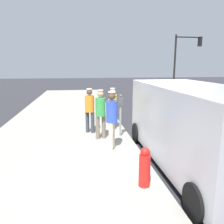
# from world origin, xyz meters

# --- Properties ---
(ground_plane) EXTENTS (80.00, 80.00, 0.00)m
(ground_plane) POSITION_xyz_m (0.00, 0.00, 0.00)
(ground_plane) COLOR #2D2D33
(sidewalk_slab) EXTENTS (5.00, 32.00, 0.15)m
(sidewalk_slab) POSITION_xyz_m (3.50, 0.00, 0.07)
(sidewalk_slab) COLOR #9E998E
(sidewalk_slab) RESTS_ON ground
(parking_meter_near) EXTENTS (0.14, 0.18, 1.52)m
(parking_meter_near) POSITION_xyz_m (1.35, -0.40, 1.18)
(parking_meter_near) COLOR gray
(parking_meter_near) RESTS_ON sidewalk_slab
(pedestrian_in_orange) EXTENTS (0.34, 0.34, 1.67)m
(pedestrian_in_orange) POSITION_xyz_m (2.40, -1.03, 1.11)
(pedestrian_in_orange) COLOR #383D47
(pedestrian_in_orange) RESTS_ON sidewalk_slab
(pedestrian_in_blue) EXTENTS (0.34, 0.34, 1.76)m
(pedestrian_in_blue) POSITION_xyz_m (1.83, 0.80, 1.17)
(pedestrian_in_blue) COLOR beige
(pedestrian_in_blue) RESTS_ON sidewalk_slab
(pedestrian_in_yellow) EXTENTS (0.34, 0.36, 1.64)m
(pedestrian_in_yellow) POSITION_xyz_m (1.48, -1.41, 1.08)
(pedestrian_in_yellow) COLOR #726656
(pedestrian_in_yellow) RESTS_ON sidewalk_slab
(pedestrian_in_green) EXTENTS (0.36, 0.34, 1.70)m
(pedestrian_in_green) POSITION_xyz_m (2.07, -0.26, 1.12)
(pedestrian_in_green) COLOR #726656
(pedestrian_in_green) RESTS_ON sidewalk_slab
(parked_van) EXTENTS (2.13, 5.20, 2.15)m
(parked_van) POSITION_xyz_m (-0.15, 1.91, 1.15)
(parked_van) COLOR #BCBCC1
(parked_van) RESTS_ON ground
(traffic_light_corner) EXTENTS (2.48, 0.42, 5.20)m
(traffic_light_corner) POSITION_xyz_m (-6.36, -11.88, 3.52)
(traffic_light_corner) COLOR black
(traffic_light_corner) RESTS_ON ground
(fire_hydrant) EXTENTS (0.24, 0.24, 0.86)m
(fire_hydrant) POSITION_xyz_m (1.45, 3.01, 0.57)
(fire_hydrant) COLOR red
(fire_hydrant) RESTS_ON sidewalk_slab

